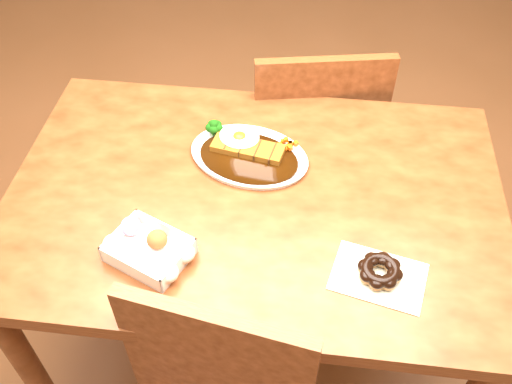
# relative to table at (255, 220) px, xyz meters

# --- Properties ---
(ground) EXTENTS (6.00, 6.00, 0.00)m
(ground) POSITION_rel_table_xyz_m (0.00, 0.00, -0.65)
(ground) COLOR brown
(ground) RESTS_ON ground
(table) EXTENTS (1.20, 0.80, 0.75)m
(table) POSITION_rel_table_xyz_m (0.00, 0.00, 0.00)
(table) COLOR #48210E
(table) RESTS_ON ground
(chair_far) EXTENTS (0.49, 0.49, 0.87)m
(chair_far) POSITION_rel_table_xyz_m (0.13, 0.54, -0.17)
(chair_far) COLOR #48210E
(chair_far) RESTS_ON ground
(katsu_curry_plate) EXTENTS (0.35, 0.29, 0.06)m
(katsu_curry_plate) POSITION_rel_table_xyz_m (-0.03, 0.13, 0.11)
(katsu_curry_plate) COLOR white
(katsu_curry_plate) RESTS_ON table
(donut_box) EXTENTS (0.21, 0.19, 0.05)m
(donut_box) POSITION_rel_table_xyz_m (-0.20, -0.21, 0.12)
(donut_box) COLOR white
(donut_box) RESTS_ON table
(pon_de_ring) EXTENTS (0.22, 0.18, 0.04)m
(pon_de_ring) POSITION_rel_table_xyz_m (0.29, -0.21, 0.12)
(pon_de_ring) COLOR silver
(pon_de_ring) RESTS_ON table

